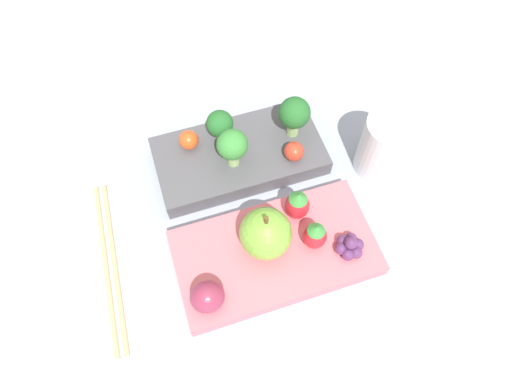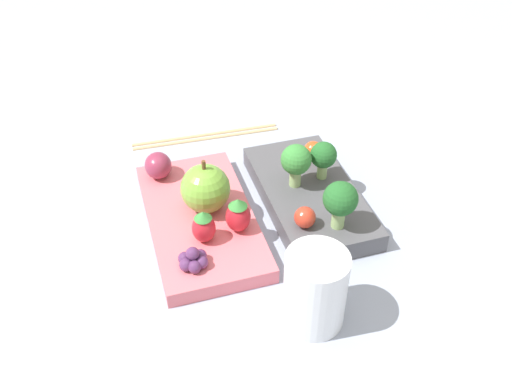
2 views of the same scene
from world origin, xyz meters
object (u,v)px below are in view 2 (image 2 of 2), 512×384
(strawberry_0, at_px, (238,215))
(plum, at_px, (158,165))
(drinking_cup, at_px, (315,289))
(chopsticks_pair, at_px, (206,135))
(bento_box_fruit, at_px, (201,220))
(cherry_tomato_0, at_px, (313,150))
(bento_box_savoury, at_px, (309,196))
(cherry_tomato_1, at_px, (305,217))
(grape_cluster, at_px, (193,259))
(broccoli_floret_0, at_px, (296,161))
(broccoli_floret_1, at_px, (340,200))
(broccoli_floret_2, at_px, (323,156))
(strawberry_1, at_px, (204,226))
(apple, at_px, (205,189))

(strawberry_0, relative_size, plum, 1.20)
(drinking_cup, bearing_deg, chopsticks_pair, -171.74)
(bento_box_fruit, xyz_separation_m, chopsticks_pair, (-0.18, 0.04, -0.01))
(cherry_tomato_0, xyz_separation_m, strawberry_0, (0.10, -0.12, 0.00))
(bento_box_savoury, distance_m, chopsticks_pair, 0.20)
(bento_box_fruit, distance_m, cherry_tomato_1, 0.12)
(bento_box_savoury, xyz_separation_m, chopsticks_pair, (-0.17, -0.10, -0.01))
(strawberry_0, xyz_separation_m, drinking_cup, (0.12, 0.05, 0.00))
(cherry_tomato_0, bearing_deg, strawberry_0, -49.60)
(grape_cluster, height_order, chopsticks_pair, grape_cluster)
(drinking_cup, bearing_deg, cherry_tomato_1, 167.75)
(bento_box_savoury, bearing_deg, broccoli_floret_0, -122.41)
(broccoli_floret_1, xyz_separation_m, broccoli_floret_2, (-0.09, 0.01, -0.01))
(bento_box_savoury, relative_size, strawberry_1, 5.32)
(broccoli_floret_2, xyz_separation_m, strawberry_0, (0.06, -0.12, -0.02))
(strawberry_0, bearing_deg, drinking_cup, 21.35)
(broccoli_floret_0, height_order, drinking_cup, drinking_cup)
(strawberry_1, bearing_deg, drinking_cup, 37.26)
(strawberry_0, xyz_separation_m, grape_cluster, (0.04, -0.06, -0.01))
(cherry_tomato_1, height_order, plum, plum)
(bento_box_savoury, distance_m, plum, 0.19)
(apple, height_order, strawberry_1, apple)
(apple, bearing_deg, strawberry_0, 32.88)
(broccoli_floret_1, xyz_separation_m, drinking_cup, (0.10, -0.06, -0.02))
(cherry_tomato_0, height_order, apple, apple)
(bento_box_savoury, xyz_separation_m, cherry_tomato_0, (-0.06, 0.02, 0.02))
(bento_box_fruit, bearing_deg, drinking_cup, 28.45)
(cherry_tomato_1, xyz_separation_m, apple, (-0.06, -0.10, 0.01))
(apple, xyz_separation_m, drinking_cup, (0.17, 0.08, -0.01))
(bento_box_savoury, xyz_separation_m, grape_cluster, (0.09, -0.16, 0.01))
(cherry_tomato_1, relative_size, chopsticks_pair, 0.12)
(broccoli_floret_0, bearing_deg, cherry_tomato_1, -8.13)
(cherry_tomato_0, xyz_separation_m, strawberry_1, (0.11, -0.16, 0.00))
(plum, xyz_separation_m, drinking_cup, (0.24, 0.13, 0.01))
(bento_box_savoury, bearing_deg, broccoli_floret_2, 129.00)
(broccoli_floret_0, bearing_deg, drinking_cup, -10.59)
(bento_box_savoury, height_order, broccoli_floret_2, broccoli_floret_2)
(broccoli_floret_0, bearing_deg, broccoli_floret_2, 100.78)
(broccoli_floret_0, distance_m, drinking_cup, 0.18)
(drinking_cup, bearing_deg, broccoli_floret_1, 148.84)
(strawberry_1, bearing_deg, chopsticks_pair, 170.37)
(grape_cluster, distance_m, chopsticks_pair, 0.27)
(bento_box_fruit, bearing_deg, broccoli_floret_2, 99.63)
(broccoli_floret_2, xyz_separation_m, apple, (0.02, -0.15, -0.01))
(strawberry_0, relative_size, drinking_cup, 0.51)
(cherry_tomato_1, xyz_separation_m, chopsticks_pair, (-0.24, -0.07, -0.03))
(cherry_tomato_0, distance_m, plum, 0.20)
(bento_box_savoury, bearing_deg, apple, -89.70)
(broccoli_floret_0, distance_m, apple, 0.11)
(bento_box_fruit, height_order, grape_cluster, grape_cluster)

